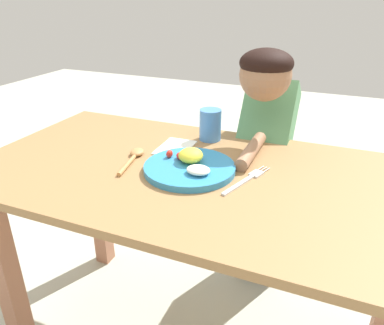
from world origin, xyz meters
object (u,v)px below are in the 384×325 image
at_px(fork, 247,179).
at_px(drinking_cup, 210,125).
at_px(person, 264,167).
at_px(spoon, 134,156).
at_px(plate, 190,166).

distance_m(fork, drinking_cup, 0.33).
xyz_separation_m(drinking_cup, person, (0.17, 0.15, -0.20)).
distance_m(fork, person, 0.44).
bearing_deg(spoon, fork, -101.91).
height_order(fork, spoon, spoon).
relative_size(plate, spoon, 1.43).
xyz_separation_m(spoon, person, (0.34, 0.41, -0.16)).
height_order(plate, drinking_cup, drinking_cup).
height_order(fork, drinking_cup, drinking_cup).
bearing_deg(person, spoon, 50.20).
bearing_deg(drinking_cup, plate, -82.91).
distance_m(spoon, drinking_cup, 0.30).
height_order(fork, person, person).
relative_size(spoon, person, 0.18).
bearing_deg(spoon, drinking_cup, -44.36).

